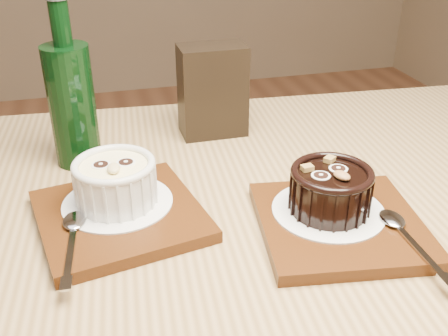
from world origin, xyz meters
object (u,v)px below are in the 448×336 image
at_px(ramekin_white, 115,180).
at_px(green_bottle, 72,101).
at_px(ramekin_dark, 331,188).
at_px(condiment_stand, 213,91).
at_px(table, 250,287).
at_px(tray_right, 340,224).
at_px(tray_left, 120,216).

xyz_separation_m(ramekin_white, green_bottle, (-0.04, 0.15, 0.04)).
xyz_separation_m(ramekin_dark, condiment_stand, (-0.07, 0.28, 0.02)).
distance_m(table, condiment_stand, 0.31).
distance_m(ramekin_dark, condiment_stand, 0.29).
bearing_deg(condiment_stand, ramekin_dark, -76.19).
xyz_separation_m(tray_right, ramekin_dark, (-0.01, 0.02, 0.04)).
relative_size(table, green_bottle, 5.36).
relative_size(table, ramekin_dark, 13.45).
distance_m(ramekin_white, green_bottle, 0.16).
bearing_deg(ramekin_white, table, -21.98).
distance_m(table, ramekin_dark, 0.16).
height_order(tray_left, green_bottle, green_bottle).
xyz_separation_m(ramekin_white, ramekin_dark, (0.23, -0.08, -0.00)).
distance_m(tray_right, green_bottle, 0.39).
bearing_deg(ramekin_dark, green_bottle, 118.94).
height_order(ramekin_dark, condiment_stand, condiment_stand).
distance_m(table, tray_left, 0.18).
bearing_deg(green_bottle, condiment_stand, 12.58).
relative_size(table, ramekin_white, 13.10).
distance_m(table, ramekin_white, 0.21).
xyz_separation_m(ramekin_white, tray_right, (0.24, -0.10, -0.04)).
bearing_deg(ramekin_dark, tray_left, 143.84).
relative_size(table, tray_right, 6.98).
distance_m(condiment_stand, green_bottle, 0.21).
relative_size(ramekin_dark, condiment_stand, 0.67).
height_order(tray_left, tray_right, same).
xyz_separation_m(table, condiment_stand, (0.02, 0.27, 0.16)).
height_order(table, ramekin_dark, ramekin_dark).
bearing_deg(tray_right, ramekin_white, 157.85).
bearing_deg(tray_right, condiment_stand, 104.24).
bearing_deg(green_bottle, ramekin_dark, -40.19).
bearing_deg(ramekin_white, tray_right, -19.36).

